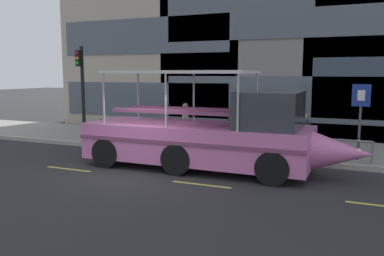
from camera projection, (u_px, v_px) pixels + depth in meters
The scene contains 12 objects.
ground_plane at pixel (139, 172), 12.95m from camera, with size 120.00×120.00×0.00m, color #2B2B2D.
sidewalk at pixel (203, 142), 18.04m from camera, with size 32.00×4.80×0.18m, color gray.
curb_edge at pixel (179, 152), 15.77m from camera, with size 32.00×0.18×0.18m, color #B2ADA3.
lane_centreline at pixel (130, 176), 12.46m from camera, with size 25.80×0.12×0.01m.
curb_guardrail at pixel (216, 138), 15.45m from camera, with size 11.22×0.09×0.78m.
traffic_light_pole at pixel (82, 83), 18.21m from camera, with size 0.24×0.46×4.23m.
parking_sign at pixel (361, 109), 13.74m from camera, with size 0.60×0.12×2.64m.
leaned_bicycle at pixel (106, 132), 18.04m from camera, with size 1.74×0.46×0.96m.
duck_tour_boat at pixel (212, 136), 13.24m from camera, with size 9.47×2.63×3.28m.
pedestrian_near_bow at pixel (304, 130), 14.93m from camera, with size 0.44×0.21×1.53m.
pedestrian_mid_left at pixel (241, 121), 16.41m from camera, with size 0.49×0.27×1.75m.
pedestrian_mid_right at pixel (185, 119), 17.11m from camera, with size 0.35×0.42×1.75m.
Camera 1 is at (6.55, -10.94, 3.19)m, focal length 37.34 mm.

